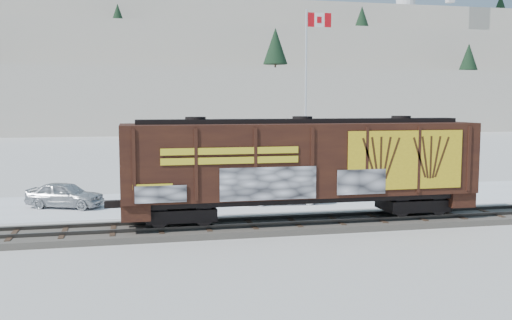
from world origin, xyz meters
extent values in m
plane|color=white|center=(0.00, 0.00, 0.00)|extent=(500.00, 500.00, 0.00)
cube|color=#59544C|center=(0.00, 0.00, 0.14)|extent=(50.00, 3.40, 0.28)
cube|color=#33302D|center=(0.00, -0.72, 0.35)|extent=(50.00, 0.10, 0.15)
cube|color=#33302D|center=(0.00, 0.72, 0.35)|extent=(50.00, 0.10, 0.15)
cube|color=white|center=(0.00, 7.50, 0.01)|extent=(40.00, 8.00, 0.03)
cube|color=white|center=(0.00, 95.00, 6.00)|extent=(360.00, 40.00, 12.00)
cube|color=white|center=(0.00, 125.00, 12.00)|extent=(360.00, 40.00, 24.00)
cube|color=white|center=(0.00, 160.00, 17.50)|extent=(360.00, 50.00, 35.00)
cone|color=black|center=(22.00, 90.00, 17.31)|extent=(5.04, 5.04, 7.38)
cone|color=black|center=(70.00, 96.00, 16.43)|extent=(4.20, 4.20, 6.15)
cone|color=black|center=(-10.00, 128.00, 28.13)|extent=(3.92, 3.92, 5.74)
cone|color=black|center=(55.00, 124.00, 28.72)|extent=(4.48, 4.48, 6.56)
cone|color=black|center=(120.00, 156.00, 40.02)|extent=(4.76, 4.76, 6.97)
cube|color=black|center=(-5.13, 0.00, 0.88)|extent=(3.00, 2.00, 0.90)
cube|color=black|center=(5.95, 0.00, 0.88)|extent=(3.00, 2.00, 0.90)
cylinder|color=black|center=(-6.08, -0.78, 0.88)|extent=(0.90, 0.12, 0.90)
cube|color=black|center=(0.41, 0.00, 1.41)|extent=(16.10, 2.40, 0.25)
cube|color=#32170D|center=(0.41, 0.00, 3.15)|extent=(16.10, 3.00, 3.23)
cube|color=black|center=(0.41, 0.00, 4.86)|extent=(14.81, 0.90, 0.20)
cube|color=gold|center=(4.75, -1.54, 3.15)|extent=(5.47, 0.03, 2.62)
cube|color=gold|center=(-3.13, -1.54, 3.50)|extent=(5.79, 0.02, 0.70)
cube|color=silver|center=(-1.52, -1.55, 2.28)|extent=(4.18, 0.03, 1.40)
cylinder|color=silver|center=(5.08, 14.52, 0.10)|extent=(0.90, 0.90, 0.20)
cylinder|color=silver|center=(5.08, 14.52, 6.12)|extent=(0.14, 0.14, 12.24)
cube|color=red|center=(5.43, 14.52, 11.54)|extent=(0.50, 0.07, 1.00)
cube|color=white|center=(6.03, 14.52, 11.54)|extent=(0.70, 0.09, 1.00)
cube|color=red|center=(6.68, 14.52, 11.54)|extent=(0.50, 0.07, 1.00)
imported|color=#B2B5B9|center=(-10.73, 7.26, 0.73)|extent=(4.46, 3.12, 1.41)
imported|color=silver|center=(1.11, 5.90, 0.80)|extent=(4.77, 1.95, 1.54)
imported|color=black|center=(7.27, 7.18, 0.66)|extent=(4.54, 2.42, 1.25)
camera|label=1|loc=(-7.14, -24.71, 5.67)|focal=40.00mm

